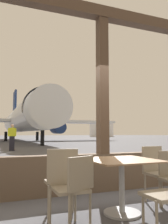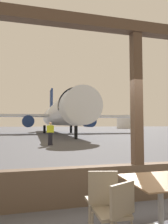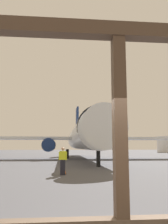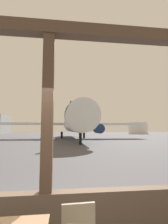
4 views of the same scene
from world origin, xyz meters
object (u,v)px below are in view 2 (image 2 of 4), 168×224
(cafe_chair_aisle_right, at_px, (102,197))
(airplane, at_px, (59,114))
(ground_crew_worker, at_px, (50,133))
(dining_table, at_px, (161,198))
(fuel_storage_tank, at_px, (128,122))
(traffic_cone, at_px, (51,140))
(cafe_chair_side_extra, at_px, (116,209))

(cafe_chair_aisle_right, distance_m, airplane, 33.29)
(airplane, relative_size, ground_crew_worker, 20.65)
(dining_table, height_order, fuel_storage_tank, fuel_storage_tank)
(traffic_cone, bearing_deg, fuel_storage_tank, 59.34)
(cafe_chair_side_extra, bearing_deg, dining_table, 18.24)
(dining_table, bearing_deg, cafe_chair_side_extra, -161.76)
(airplane, relative_size, traffic_cone, 49.34)
(dining_table, bearing_deg, airplane, 85.32)
(cafe_chair_side_extra, relative_size, ground_crew_worker, 0.49)
(dining_table, distance_m, cafe_chair_aisle_right, 0.86)
(cafe_chair_side_extra, bearing_deg, cafe_chair_aisle_right, 97.94)
(ground_crew_worker, bearing_deg, cafe_chair_side_extra, -91.35)
(dining_table, distance_m, ground_crew_worker, 13.13)
(cafe_chair_side_extra, distance_m, traffic_cone, 13.92)
(cafe_chair_aisle_right, relative_size, traffic_cone, 1.26)
(traffic_cone, bearing_deg, cafe_chair_side_extra, -91.59)
(dining_table, relative_size, cafe_chair_side_extra, 1.12)
(ground_crew_worker, xyz_separation_m, fuel_storage_tank, (36.29, 61.65, 1.76))
(airplane, xyz_separation_m, fuel_storage_tank, (33.10, 41.67, -0.68))
(cafe_chair_aisle_right, distance_m, traffic_cone, 13.55)
(dining_table, height_order, airplane, airplane)
(cafe_chair_side_extra, height_order, ground_crew_worker, ground_crew_worker)
(cafe_chair_aisle_right, distance_m, cafe_chair_side_extra, 0.38)
(dining_table, relative_size, fuel_storage_tank, 0.11)
(ground_crew_worker, bearing_deg, cafe_chair_aisle_right, -91.61)
(ground_crew_worker, height_order, fuel_storage_tank, fuel_storage_tank)
(cafe_chair_side_extra, bearing_deg, ground_crew_worker, 88.65)
(airplane, bearing_deg, ground_crew_worker, -99.08)
(dining_table, relative_size, airplane, 0.03)
(dining_table, relative_size, ground_crew_worker, 0.55)
(cafe_chair_side_extra, xyz_separation_m, fuel_storage_tank, (36.61, 75.02, 2.15))
(dining_table, xyz_separation_m, ground_crew_worker, (-0.48, 13.11, 0.40))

